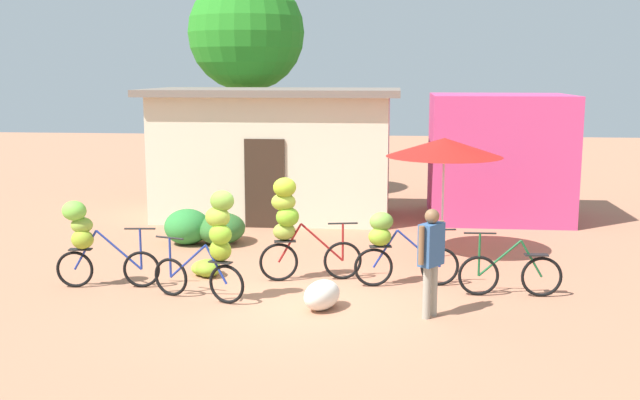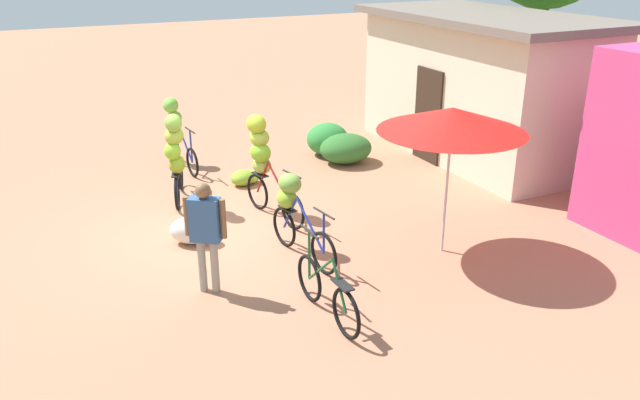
# 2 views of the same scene
# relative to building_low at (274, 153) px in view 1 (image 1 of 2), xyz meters

# --- Properties ---
(ground_plane) EXTENTS (60.00, 60.00, 0.00)m
(ground_plane) POSITION_rel_building_low_xyz_m (1.50, -6.56, -1.56)
(ground_plane) COLOR #B07355
(building_low) EXTENTS (5.96, 3.09, 3.07)m
(building_low) POSITION_rel_building_low_xyz_m (0.00, 0.00, 0.00)
(building_low) COLOR beige
(building_low) RESTS_ON ground
(shop_pink) EXTENTS (3.20, 2.80, 2.94)m
(shop_pink) POSITION_rel_building_low_xyz_m (5.33, 0.46, -0.09)
(shop_pink) COLOR #CD3E79
(shop_pink) RESTS_ON ground
(tree_behind_building) EXTENTS (3.13, 3.13, 6.06)m
(tree_behind_building) POSITION_rel_building_low_xyz_m (-1.16, 2.68, 2.90)
(tree_behind_building) COLOR brown
(tree_behind_building) RESTS_ON ground
(hedge_bush_front_left) EXTENTS (0.92, 0.94, 0.72)m
(hedge_bush_front_left) POSITION_rel_building_low_xyz_m (-1.30, -3.06, -1.20)
(hedge_bush_front_left) COLOR #308437
(hedge_bush_front_left) RESTS_ON ground
(hedge_bush_front_right) EXTENTS (0.98, 1.15, 0.63)m
(hedge_bush_front_right) POSITION_rel_building_low_xyz_m (-0.62, -2.96, -1.24)
(hedge_bush_front_right) COLOR #2F692A
(hedge_bush_front_right) RESTS_ON ground
(market_umbrella) EXTENTS (2.17, 2.17, 2.26)m
(market_umbrella) POSITION_rel_building_low_xyz_m (3.80, -3.61, 0.53)
(market_umbrella) COLOR beige
(market_umbrella) RESTS_ON ground
(bicycle_leftmost) EXTENTS (1.69, 0.41, 1.43)m
(bicycle_leftmost) POSITION_rel_building_low_xyz_m (-2.02, -6.27, -0.71)
(bicycle_leftmost) COLOR black
(bicycle_leftmost) RESTS_ON ground
(bicycle_near_pile) EXTENTS (1.55, 0.60, 1.73)m
(bicycle_near_pile) POSITION_rel_building_low_xyz_m (0.21, -6.82, -0.55)
(bicycle_near_pile) COLOR black
(bicycle_near_pile) RESTS_ON ground
(bicycle_center_loaded) EXTENTS (1.71, 0.53, 1.76)m
(bicycle_center_loaded) POSITION_rel_building_low_xyz_m (1.20, -5.54, -0.53)
(bicycle_center_loaded) COLOR black
(bicycle_center_loaded) RESTS_ON ground
(bicycle_by_shop) EXTENTS (1.72, 0.43, 1.23)m
(bicycle_by_shop) POSITION_rel_building_low_xyz_m (2.85, -5.69, -0.83)
(bicycle_by_shop) COLOR black
(bicycle_by_shop) RESTS_ON ground
(bicycle_rightmost) EXTENTS (1.61, 0.15, 1.02)m
(bicycle_rightmost) POSITION_rel_building_low_xyz_m (4.71, -6.06, -1.20)
(bicycle_rightmost) COLOR black
(bicycle_rightmost) RESTS_ON ground
(banana_pile_on_ground) EXTENTS (0.70, 0.75, 0.30)m
(banana_pile_on_ground) POSITION_rel_building_low_xyz_m (-0.31, -5.38, -1.42)
(banana_pile_on_ground) COLOR #7FA729
(banana_pile_on_ground) RESTS_ON ground
(produce_sack) EXTENTS (0.72, 0.82, 0.44)m
(produce_sack) POSITION_rel_building_low_xyz_m (1.86, -7.02, -1.34)
(produce_sack) COLOR silver
(produce_sack) RESTS_ON ground
(person_vendor) EXTENTS (0.40, 0.48, 1.58)m
(person_vendor) POSITION_rel_building_low_xyz_m (3.43, -7.21, -0.60)
(person_vendor) COLOR gray
(person_vendor) RESTS_ON ground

